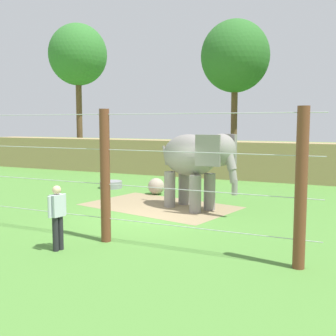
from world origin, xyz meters
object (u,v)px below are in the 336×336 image
Objects in this scene: elephant at (195,159)px; zookeeper at (57,215)px; water_tub at (111,184)px; enrichment_ball at (156,186)px.

zookeeper is (-1.35, -6.16, -0.97)m from elephant.
elephant is 3.26× the size of water_tub.
zookeeper is at bearing -102.34° from elephant.
elephant reaches higher than zookeeper.
zookeeper reaches higher than water_tub.
elephant is at bearing -40.21° from enrichment_ball.
water_tub is at bearing 114.92° from zookeeper.
enrichment_ball is (-2.77, 2.34, -1.52)m from elephant.
enrichment_ball is 8.63m from zookeeper.
enrichment_ball is 2.93m from water_tub.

